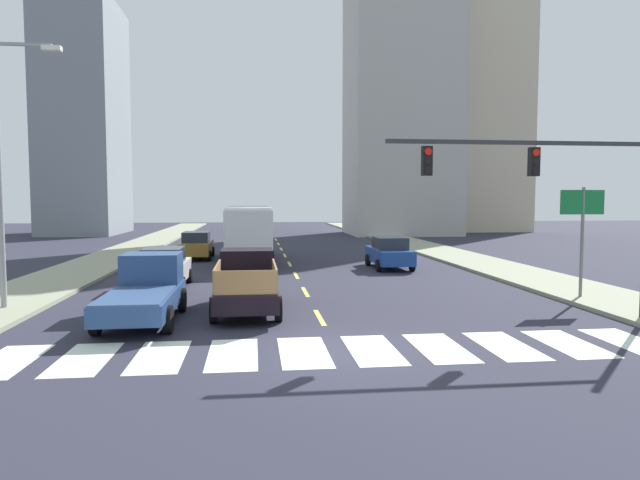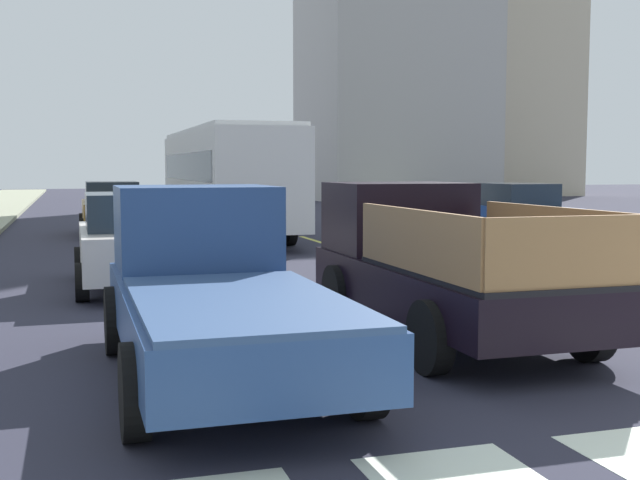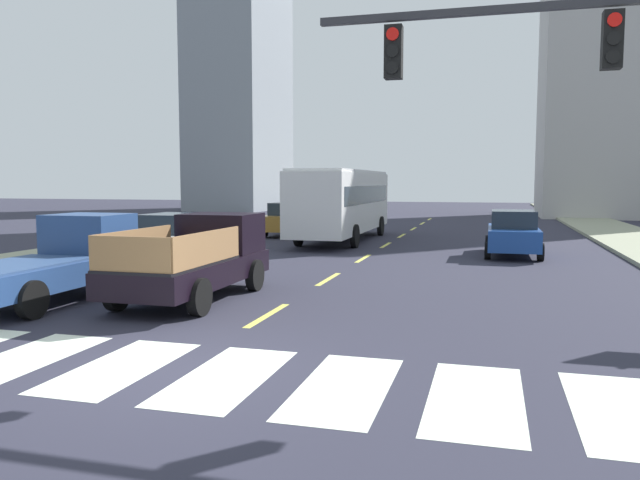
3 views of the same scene
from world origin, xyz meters
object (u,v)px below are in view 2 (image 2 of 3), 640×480
at_px(city_bus, 226,174).
at_px(pickup_stakebed, 434,262).
at_px(sedan_near_right, 112,208).
at_px(sedan_far, 132,241).
at_px(pickup_dark, 213,285).
at_px(sedan_near_left, 514,213).

bearing_deg(city_bus, pickup_stakebed, -88.13).
distance_m(pickup_stakebed, city_bus, 14.97).
bearing_deg(sedan_near_right, sedan_far, -89.22).
xyz_separation_m(city_bus, sedan_near_right, (-3.33, 2.08, -1.09)).
bearing_deg(pickup_dark, sedan_near_left, 47.44).
bearing_deg(city_bus, sedan_far, -108.06).
relative_size(city_bus, sedan_near_right, 2.45).
bearing_deg(sedan_near_right, pickup_stakebed, -77.18).
bearing_deg(sedan_far, sedan_near_right, 88.31).
height_order(pickup_dark, city_bus, city_bus).
relative_size(pickup_stakebed, sedan_near_right, 1.18).
height_order(pickup_dark, sedan_near_right, pickup_dark).
xyz_separation_m(sedan_far, sedan_near_left, (11.12, 5.55, 0.00)).
distance_m(sedan_far, sedan_near_right, 11.82).
xyz_separation_m(pickup_stakebed, pickup_dark, (-3.13, -1.12, -0.02)).
bearing_deg(sedan_far, sedan_near_left, 25.73).
relative_size(pickup_stakebed, sedan_near_left, 1.18).
distance_m(sedan_far, sedan_near_left, 12.42).
bearing_deg(pickup_stakebed, sedan_near_right, 103.03).
bearing_deg(city_bus, sedan_near_right, 149.82).
distance_m(sedan_near_right, sedan_near_left, 12.60).
distance_m(pickup_dark, sedan_near_left, 15.99).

